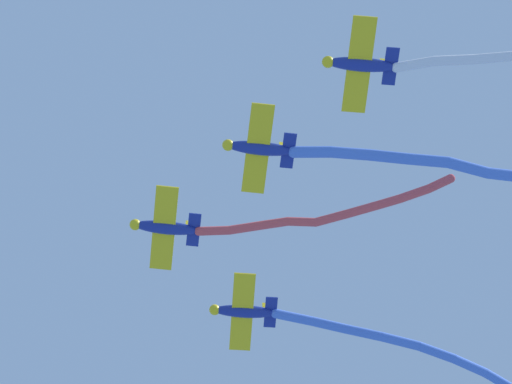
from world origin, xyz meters
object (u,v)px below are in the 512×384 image
(airplane_lead, at_px, (165,227))
(airplane_slot, at_px, (360,64))
(airplane_right_wing, at_px, (243,311))
(airplane_left_wing, at_px, (258,148))

(airplane_lead, height_order, airplane_slot, airplane_lead)
(airplane_lead, height_order, airplane_right_wing, airplane_right_wing)
(airplane_right_wing, relative_size, airplane_slot, 1.00)
(airplane_right_wing, height_order, airplane_slot, airplane_right_wing)
(airplane_right_wing, distance_m, airplane_slot, 24.14)
(airplane_left_wing, relative_size, airplane_right_wing, 1.00)
(airplane_right_wing, bearing_deg, airplane_slot, 107.74)
(airplane_right_wing, xyz_separation_m, airplane_slot, (-2.35, 24.02, -0.60))
(airplane_slot, bearing_deg, airplane_lead, -47.82)
(airplane_left_wing, height_order, airplane_right_wing, airplane_right_wing)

